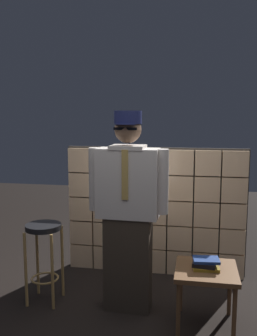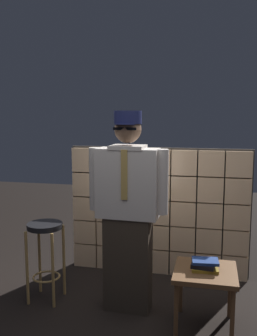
{
  "view_description": "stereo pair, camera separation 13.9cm",
  "coord_description": "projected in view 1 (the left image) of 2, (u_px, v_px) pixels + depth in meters",
  "views": [
    {
      "loc": [
        0.45,
        -2.98,
        1.82
      ],
      "look_at": [
        -0.15,
        0.29,
        1.34
      ],
      "focal_mm": 39.99,
      "sensor_mm": 36.0,
      "label": 1
    },
    {
      "loc": [
        0.58,
        -2.95,
        1.82
      ],
      "look_at": [
        -0.15,
        0.29,
        1.34
      ],
      "focal_mm": 39.99,
      "sensor_mm": 36.0,
      "label": 2
    }
  ],
  "objects": [
    {
      "name": "book_stack",
      "position": [
        205.0,
        264.0,
        3.17
      ],
      "size": [
        0.23,
        0.19,
        0.09
      ],
      "color": "olive",
      "rests_on": "side_table"
    },
    {
      "name": "standing_person",
      "position": [
        128.0,
        209.0,
        3.4
      ],
      "size": [
        0.74,
        0.31,
        1.85
      ],
      "rotation": [
        0.0,
        0.0,
        -0.03
      ],
      "color": "#382D23",
      "rests_on": "ground"
    },
    {
      "name": "side_table",
      "position": [
        206.0,
        276.0,
        3.18
      ],
      "size": [
        0.52,
        0.52,
        0.52
      ],
      "color": "brown",
      "rests_on": "ground"
    },
    {
      "name": "bar_stool",
      "position": [
        44.0,
        244.0,
        3.59
      ],
      "size": [
        0.34,
        0.34,
        0.78
      ],
      "color": "black",
      "rests_on": "ground"
    },
    {
      "name": "glass_block_wall",
      "position": [
        155.0,
        212.0,
        4.26
      ],
      "size": [
        2.04,
        0.1,
        1.47
      ],
      "color": "#E0B78C",
      "rests_on": "ground"
    },
    {
      "name": "ground_plane",
      "position": [
        139.0,
        325.0,
        3.24
      ],
      "size": [
        12.0,
        12.0,
        0.0
      ],
      "color": "black"
    }
  ]
}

